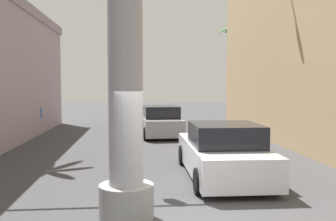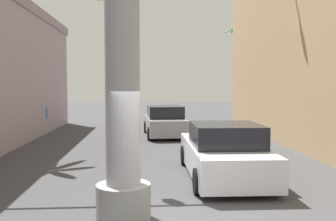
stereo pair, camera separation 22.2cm
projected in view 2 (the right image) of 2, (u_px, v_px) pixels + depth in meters
The scene contains 7 objects.
ground_plane at pixel (158, 145), 16.50m from camera, with size 86.73×86.73×0.00m, color #424244.
street_lamp at pixel (304, 44), 15.40m from camera, with size 2.23×0.28×7.15m.
car_lead at pixel (224, 153), 10.56m from camera, with size 2.14×4.87×1.56m.
car_far at pixel (165, 122), 19.34m from camera, with size 2.17×4.40×1.56m.
palm_tree_far_right at pixel (242, 58), 27.43m from camera, with size 3.03×3.00×7.23m.
palm_tree_mid_right at pixel (289, 30), 17.93m from camera, with size 2.74×2.81×9.08m.
pedestrian_far_left at pixel (44, 116), 20.20m from camera, with size 0.37×0.37×1.64m.
Camera 2 is at (-0.65, -6.36, 2.61)m, focal length 40.00 mm.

